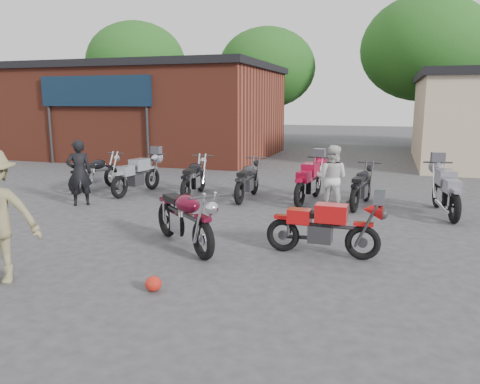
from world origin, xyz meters
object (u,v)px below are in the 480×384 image
(row_bike_1, at_px, (137,173))
(person_dark, at_px, (79,173))
(vintage_motorcycle, at_px, (184,214))
(helmet, at_px, (153,284))
(row_bike_2, at_px, (194,176))
(sportbike, at_px, (324,225))
(row_bike_4, at_px, (309,179))
(row_bike_0, at_px, (96,171))
(row_bike_5, at_px, (362,184))
(person_light, at_px, (332,178))
(row_bike_3, at_px, (248,178))
(row_bike_6, at_px, (446,188))

(row_bike_1, bearing_deg, person_dark, 169.88)
(vintage_motorcycle, relative_size, helmet, 9.28)
(vintage_motorcycle, bearing_deg, row_bike_2, 152.78)
(helmet, bearing_deg, row_bike_1, 121.47)
(sportbike, relative_size, row_bike_2, 0.93)
(row_bike_4, bearing_deg, row_bike_0, 99.57)
(row_bike_5, bearing_deg, person_light, 145.03)
(sportbike, relative_size, row_bike_0, 0.95)
(row_bike_1, bearing_deg, row_bike_2, -77.94)
(helmet, height_order, row_bike_4, row_bike_4)
(row_bike_1, distance_m, row_bike_5, 6.21)
(vintage_motorcycle, distance_m, row_bike_0, 6.48)
(row_bike_5, bearing_deg, row_bike_1, 100.70)
(helmet, xyz_separation_m, row_bike_2, (-2.07, 6.27, 0.48))
(sportbike, relative_size, row_bike_5, 0.96)
(row_bike_0, xyz_separation_m, row_bike_1, (1.44, -0.09, 0.02))
(person_light, relative_size, row_bike_1, 0.78)
(sportbike, height_order, row_bike_0, row_bike_0)
(sportbike, height_order, row_bike_1, row_bike_1)
(row_bike_2, height_order, row_bike_4, row_bike_4)
(sportbike, bearing_deg, row_bike_0, 152.97)
(sportbike, relative_size, row_bike_3, 0.95)
(person_light, xyz_separation_m, row_bike_2, (-3.83, 0.58, -0.21))
(row_bike_1, height_order, row_bike_5, row_bike_1)
(row_bike_3, bearing_deg, row_bike_6, -94.35)
(person_light, height_order, row_bike_0, person_light)
(sportbike, bearing_deg, person_light, 96.70)
(row_bike_1, bearing_deg, sportbike, -115.30)
(vintage_motorcycle, distance_m, person_light, 4.33)
(row_bike_1, xyz_separation_m, row_bike_2, (1.71, 0.10, -0.00))
(row_bike_2, height_order, row_bike_5, row_bike_2)
(row_bike_6, bearing_deg, person_light, 90.80)
(row_bike_3, distance_m, row_bike_4, 1.64)
(vintage_motorcycle, distance_m, row_bike_6, 6.29)
(person_dark, xyz_separation_m, row_bike_2, (2.32, 1.90, -0.25))
(row_bike_6, bearing_deg, row_bike_4, 74.24)
(person_light, bearing_deg, helmet, 80.81)
(person_dark, relative_size, row_bike_4, 0.80)
(sportbike, relative_size, row_bike_1, 0.93)
(person_light, height_order, row_bike_5, person_light)
(person_dark, relative_size, row_bike_2, 0.83)
(row_bike_1, bearing_deg, helmet, -139.97)
(row_bike_0, relative_size, row_bike_4, 0.94)
(row_bike_4, height_order, row_bike_5, row_bike_4)
(row_bike_6, bearing_deg, sportbike, 141.48)
(row_bike_4, relative_size, row_bike_6, 0.97)
(row_bike_4, distance_m, row_bike_6, 3.29)
(sportbike, bearing_deg, row_bike_3, 124.09)
(sportbike, height_order, person_dark, person_dark)
(helmet, height_order, row_bike_2, row_bike_2)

